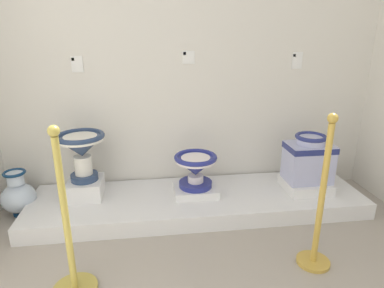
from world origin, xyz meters
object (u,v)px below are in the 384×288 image
object	(u,v)px
info_placard_second	(188,57)
stanchion_post_near_left	(70,248)
antique_toilet_leftmost	(196,166)
decorative_vase_companion	(18,196)
stanchion_post_near_right	(319,217)
plinth_block_leftmost	(196,190)
info_placard_third	(297,60)
plinth_block_slender_white	(305,185)
antique_toilet_broad_patterned	(81,147)
info_placard_first	(77,64)
plinth_block_broad_patterned	(86,188)
antique_toilet_slender_white	(309,158)

from	to	relation	value
info_placard_second	stanchion_post_near_left	world-z (taller)	info_placard_second
antique_toilet_leftmost	decorative_vase_companion	xyz separation A→B (m)	(-1.51, 0.08, -0.22)
stanchion_post_near_right	plinth_block_leftmost	bearing A→B (deg)	128.41
info_placard_third	plinth_block_slender_white	bearing A→B (deg)	-89.71
antique_toilet_broad_patterned	info_placard_second	world-z (taller)	info_placard_second
info_placard_third	decorative_vase_companion	distance (m)	2.74
stanchion_post_near_right	decorative_vase_companion	bearing A→B (deg)	156.80
antique_toilet_broad_patterned	info_placard_second	bearing A→B (deg)	17.52
antique_toilet_leftmost	plinth_block_slender_white	bearing A→B (deg)	-3.13
info_placard_first	info_placard_second	xyz separation A→B (m)	(0.95, -0.00, 0.05)
info_placard_third	stanchion_post_near_right	bearing A→B (deg)	-104.19
decorative_vase_companion	stanchion_post_near_left	size ratio (longest dim) A/B	0.38
plinth_block_leftmost	decorative_vase_companion	distance (m)	1.51
stanchion_post_near_left	stanchion_post_near_right	xyz separation A→B (m)	(1.55, 0.05, 0.05)
plinth_block_broad_patterned	antique_toilet_leftmost	size ratio (longest dim) A/B	0.85
antique_toilet_leftmost	stanchion_post_near_right	size ratio (longest dim) A/B	0.35
info_placard_first	info_placard_second	bearing A→B (deg)	-0.00
plinth_block_slender_white	stanchion_post_near_right	world-z (taller)	stanchion_post_near_right
plinth_block_slender_white	decorative_vase_companion	size ratio (longest dim) A/B	0.96
info_placard_first	plinth_block_broad_patterned	bearing A→B (deg)	-86.05
antique_toilet_broad_patterned	plinth_block_slender_white	xyz separation A→B (m)	(1.95, -0.12, -0.40)
plinth_block_leftmost	plinth_block_slender_white	bearing A→B (deg)	-3.13
info_placard_third	antique_toilet_broad_patterned	bearing A→B (deg)	-171.38
stanchion_post_near_right	info_placard_first	bearing A→B (deg)	143.38
plinth_block_leftmost	info_placard_first	xyz separation A→B (m)	(-0.97, 0.37, 1.07)
antique_toilet_broad_patterned	plinth_block_leftmost	xyz separation A→B (m)	(0.95, -0.07, -0.41)
info_placard_second	stanchion_post_near_right	world-z (taller)	info_placard_second
antique_toilet_leftmost	plinth_block_broad_patterned	bearing A→B (deg)	175.75
antique_toilet_leftmost	info_placard_third	bearing A→B (deg)	20.15
info_placard_first	decorative_vase_companion	bearing A→B (deg)	-151.84
plinth_block_broad_patterned	decorative_vase_companion	xyz separation A→B (m)	(-0.56, 0.01, -0.04)
plinth_block_broad_patterned	decorative_vase_companion	distance (m)	0.56
antique_toilet_broad_patterned	info_placard_third	xyz separation A→B (m)	(1.94, 0.29, 0.66)
antique_toilet_leftmost	stanchion_post_near_left	world-z (taller)	stanchion_post_near_left
info_placard_third	stanchion_post_near_right	xyz separation A→B (m)	(-0.31, -1.23, -0.90)
plinth_block_slender_white	antique_toilet_broad_patterned	bearing A→B (deg)	176.33
info_placard_third	stanchion_post_near_left	bearing A→B (deg)	-145.59
info_placard_second	decorative_vase_companion	xyz separation A→B (m)	(-1.49, -0.29, -1.11)
plinth_block_slender_white	plinth_block_broad_patterned	bearing A→B (deg)	176.33
info_placard_first	info_placard_third	distance (m)	1.97
plinth_block_slender_white	info_placard_first	distance (m)	2.27
antique_toilet_slender_white	info_placard_first	distance (m)	2.16
antique_toilet_leftmost	plinth_block_slender_white	xyz separation A→B (m)	(1.00, -0.05, -0.21)
stanchion_post_near_right	antique_toilet_leftmost	bearing A→B (deg)	128.41
plinth_block_leftmost	stanchion_post_near_right	world-z (taller)	stanchion_post_near_right
plinth_block_slender_white	info_placard_second	size ratio (longest dim) A/B	3.45
antique_toilet_leftmost	stanchion_post_near_left	bearing A→B (deg)	-133.62
plinth_block_broad_patterned	info_placard_first	world-z (taller)	info_placard_first
info_placard_third	decorative_vase_companion	world-z (taller)	info_placard_third
stanchion_post_near_right	antique_toilet_slender_white	bearing A→B (deg)	68.86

